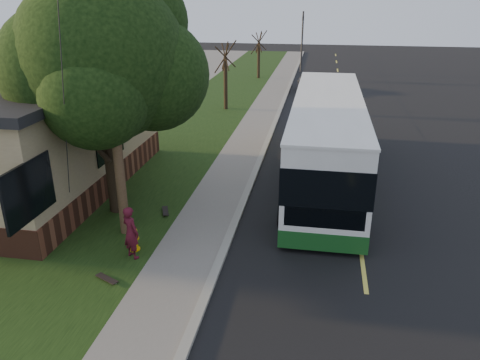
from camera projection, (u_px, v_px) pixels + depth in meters
name	position (u px, v px, depth m)	size (l,w,h in m)	color
ground	(221.00, 260.00, 13.42)	(120.00, 120.00, 0.00)	black
road	(349.00, 156.00, 21.92)	(8.00, 80.00, 0.01)	black
curb	(264.00, 150.00, 22.54)	(0.25, 80.00, 0.12)	gray
sidewalk	(244.00, 149.00, 22.70)	(2.00, 80.00, 0.08)	slate
grass_verge	(174.00, 145.00, 23.26)	(5.00, 80.00, 0.07)	black
fire_hydrant	(134.00, 239.00, 13.67)	(0.32, 0.32, 0.74)	yellow
utility_pole	(111.00, 88.00, 13.12)	(2.86, 3.21, 9.07)	#473321
leafy_tree	(105.00, 60.00, 14.57)	(6.30, 6.00, 7.80)	black
bare_tree_near	(226.00, 76.00, 29.62)	(1.38, 1.21, 4.31)	black
bare_tree_far	(259.00, 55.00, 40.55)	(1.38, 1.21, 4.03)	black
traffic_signal	(302.00, 38.00, 43.22)	(0.18, 0.22, 5.50)	#2D2D30
transit_bus	(326.00, 137.00, 18.52)	(2.85, 12.36, 3.34)	silver
skateboarder	(131.00, 232.00, 13.15)	(0.57, 0.38, 1.58)	#4B0F1D
skateboard_main	(165.00, 211.00, 16.11)	(0.46, 0.78, 0.07)	black
skateboard_spare	(107.00, 279.00, 12.32)	(0.74, 0.49, 0.07)	black
dumpster	(11.00, 167.00, 18.49)	(1.60, 1.33, 1.30)	black
distant_car	(308.00, 83.00, 35.81)	(1.58, 3.93, 1.34)	black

